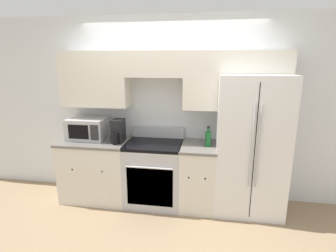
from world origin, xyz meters
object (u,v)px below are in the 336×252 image
at_px(microwave, 88,128).
at_px(bottle, 208,138).
at_px(oven_range, 154,173).
at_px(refrigerator, 250,144).

relative_size(microwave, bottle, 1.95).
bearing_deg(oven_range, refrigerator, 2.62).
bearing_deg(bottle, oven_range, 178.86).
height_order(oven_range, microwave, microwave).
xyz_separation_m(oven_range, bottle, (0.73, -0.01, 0.54)).
distance_m(oven_range, microwave, 1.15).
height_order(oven_range, bottle, bottle).
bearing_deg(refrigerator, oven_range, -177.38).
bearing_deg(refrigerator, microwave, 179.66).
bearing_deg(microwave, oven_range, -4.21).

